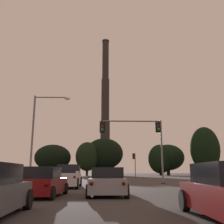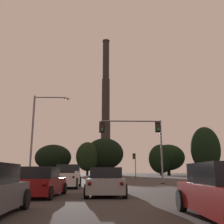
{
  "view_description": "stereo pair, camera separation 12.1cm",
  "coord_description": "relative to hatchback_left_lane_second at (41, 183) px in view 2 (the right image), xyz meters",
  "views": [
    {
      "loc": [
        -0.28,
        -2.64,
        1.18
      ],
      "look_at": [
        1.12,
        39.74,
        10.94
      ],
      "focal_mm": 42.0,
      "sensor_mm": 36.0,
      "label": 1
    },
    {
      "loc": [
        -0.15,
        -2.64,
        1.18
      ],
      "look_at": [
        1.12,
        39.74,
        10.94
      ],
      "focal_mm": 42.0,
      "sensor_mm": 36.0,
      "label": 2
    }
  ],
  "objects": [
    {
      "name": "treeline_center_right",
      "position": [
        3.26,
        81.91,
        6.97
      ],
      "size": [
        13.67,
        12.31,
        13.2
      ],
      "color": "black",
      "rests_on": "ground_plane"
    },
    {
      "name": "treeline_center_left",
      "position": [
        37.16,
        73.94,
        8.09
      ],
      "size": [
        9.77,
        8.79,
        16.22
      ],
      "color": "black",
      "rests_on": "ground_plane"
    },
    {
      "name": "smokestack",
      "position": [
        3.72,
        103.54,
        24.34
      ],
      "size": [
        6.8,
        6.8,
        63.98
      ],
      "color": "#2B2722",
      "rests_on": "ground_plane"
    },
    {
      "name": "treeline_right_mid",
      "position": [
        23.69,
        82.47,
        5.22
      ],
      "size": [
        8.72,
        7.85,
        11.09
      ],
      "color": "black",
      "rests_on": "ground_plane"
    },
    {
      "name": "sedan_center_lane_second",
      "position": [
        3.23,
        1.04,
        0.0
      ],
      "size": [
        2.06,
        4.73,
        1.43
      ],
      "rotation": [
        0.0,
        0.0,
        -0.02
      ],
      "color": "gray",
      "rests_on": "ground_plane"
    },
    {
      "name": "street_lamp",
      "position": [
        -3.65,
        13.31,
        4.9
      ],
      "size": [
        3.79,
        0.36,
        9.03
      ],
      "color": "slate",
      "rests_on": "ground_plane"
    },
    {
      "name": "treeline_left_mid",
      "position": [
        -2.55,
        78.1,
        5.79
      ],
      "size": [
        8.01,
        7.21,
        11.4
      ],
      "color": "black",
      "rests_on": "ground_plane"
    },
    {
      "name": "traffic_light_far_right",
      "position": [
        9.93,
        45.3,
        2.84
      ],
      "size": [
        0.78,
        0.5,
        5.32
      ],
      "color": "slate",
      "rests_on": "ground_plane"
    },
    {
      "name": "treeline_far_left",
      "position": [
        -15.15,
        82.32,
        5.62
      ],
      "size": [
        12.91,
        11.62,
        10.9
      ],
      "color": "black",
      "rests_on": "ground_plane"
    },
    {
      "name": "hatchback_left_lane_second",
      "position": [
        0.0,
        0.0,
        0.0
      ],
      "size": [
        2.05,
        4.16,
        1.44
      ],
      "rotation": [
        0.0,
        0.0,
        -0.04
      ],
      "color": "maroon",
      "rests_on": "ground_plane"
    },
    {
      "name": "traffic_light_overhead_right",
      "position": [
        7.05,
        14.53,
        4.51
      ],
      "size": [
        6.88,
        0.5,
        6.71
      ],
      "color": "slate",
      "rests_on": "ground_plane"
    },
    {
      "name": "treeline_far_right",
      "position": [
        26.99,
        84.48,
        5.86
      ],
      "size": [
        12.19,
        10.97,
        11.29
      ],
      "color": "black",
      "rests_on": "ground_plane"
    },
    {
      "name": "pickup_truck_left_lane_front",
      "position": [
        0.08,
        8.39,
        0.14
      ],
      "size": [
        2.34,
        5.56,
        1.82
      ],
      "rotation": [
        0.0,
        0.0,
        0.03
      ],
      "color": "silver",
      "rests_on": "ground_plane"
    }
  ]
}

